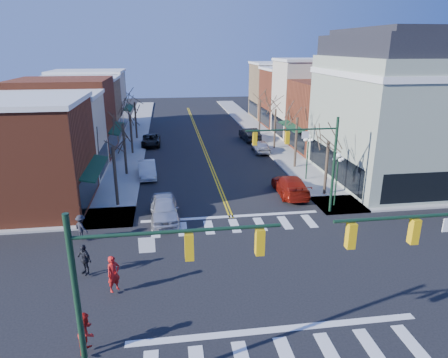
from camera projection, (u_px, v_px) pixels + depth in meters
name	position (u px, v px, depth m)	size (l,w,h in m)	color
ground	(254.00, 274.00, 21.85)	(160.00, 160.00, 0.00)	black
sidewalk_left	(124.00, 171.00, 39.41)	(3.50, 70.00, 0.15)	#9E9B93
sidewalk_right	(295.00, 164.00, 41.79)	(3.50, 70.00, 0.15)	#9E9B93
bldg_left_brick_a	(16.00, 158.00, 29.51)	(10.00, 8.50, 8.00)	maroon
bldg_left_stucco_a	(46.00, 138.00, 36.86)	(10.00, 7.00, 7.50)	beige
bldg_left_brick_b	(65.00, 118.00, 44.22)	(10.00, 9.00, 8.50)	maroon
bldg_left_tan	(80.00, 110.00, 52.07)	(10.00, 7.50, 7.80)	#9A7B54
bldg_left_stucco_b	(90.00, 101.00, 59.29)	(10.00, 8.00, 8.20)	beige
bldg_right_brick_a	(337.00, 116.00, 46.86)	(10.00, 8.50, 8.00)	maroon
bldg_right_stucco	(314.00, 100.00, 53.82)	(10.00, 7.00, 10.00)	beige
bldg_right_brick_b	(296.00, 98.00, 61.10)	(10.00, 8.00, 8.50)	maroon
bldg_right_tan	(282.00, 91.00, 68.53)	(10.00, 8.00, 9.00)	#9A7B54
victorian_corner	(402.00, 107.00, 35.59)	(12.25, 14.25, 13.30)	gray
traffic_mast_near_left	(136.00, 282.00, 12.66)	(6.60, 0.28, 7.20)	#14331E
traffic_mast_far_right	(310.00, 153.00, 28.06)	(6.60, 0.28, 7.20)	#14331E
lamppost_corner	(337.00, 170.00, 30.00)	(0.36, 0.36, 4.33)	#14331E
lamppost_midblock	(308.00, 149.00, 36.11)	(0.36, 0.36, 4.33)	#14331E
tree_left_a	(115.00, 177.00, 30.28)	(0.24, 0.24, 4.76)	#382B21
tree_left_b	(125.00, 150.00, 37.75)	(0.24, 0.24, 5.04)	#382B21
tree_left_c	(131.00, 135.00, 45.34)	(0.24, 0.24, 4.55)	#382B21
tree_left_d	(136.00, 121.00, 52.79)	(0.24, 0.24, 4.90)	#382B21
tree_right_a	(326.00, 169.00, 32.58)	(0.24, 0.24, 4.62)	#382B21
tree_right_b	(296.00, 143.00, 40.01)	(0.24, 0.24, 5.18)	#382B21
tree_right_c	(275.00, 129.00, 47.57)	(0.24, 0.24, 4.83)	#382B21
tree_right_d	(260.00, 117.00, 55.06)	(0.24, 0.24, 4.97)	#382B21
car_left_near	(164.00, 208.00, 28.44)	(1.98, 4.91, 1.67)	silver
car_left_mid	(147.00, 169.00, 37.79)	(1.58, 4.53, 1.49)	silver
car_left_far	(151.00, 140.00, 49.78)	(2.23, 4.84, 1.34)	black
car_right_near	(290.00, 185.00, 33.27)	(2.25, 5.52, 1.60)	maroon
car_right_mid	(261.00, 146.00, 46.59)	(1.72, 4.27, 1.45)	#B3B2B7
car_right_far	(250.00, 134.00, 52.47)	(1.77, 5.07, 1.67)	black
pedestrian_red_a	(114.00, 274.00, 19.79)	(0.70, 0.46, 1.91)	red
pedestrian_red_b	(86.00, 332.00, 15.86)	(0.86, 0.67, 1.77)	red
pedestrian_dark_a	(84.00, 259.00, 21.33)	(1.01, 0.42, 1.73)	black
pedestrian_dark_b	(81.00, 227.00, 25.18)	(1.07, 0.61, 1.65)	black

